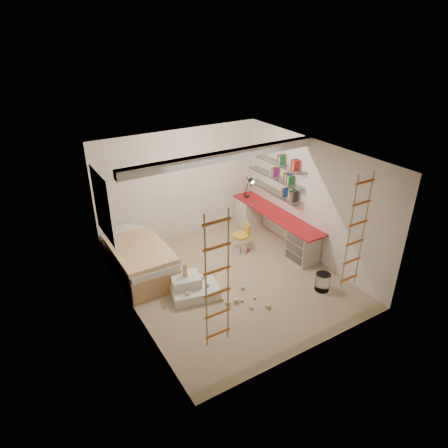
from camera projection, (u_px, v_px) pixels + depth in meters
floor at (232, 280)px, 8.08m from camera, size 4.50×4.50×0.00m
ceiling_beam at (224, 156)px, 7.16m from camera, size 4.00×0.18×0.16m
window_frame at (103, 205)px, 7.61m from camera, size 0.06×1.15×1.35m
window_blind at (105, 205)px, 7.62m from camera, size 0.02×1.00×1.20m
rope_ladder_left at (217, 282)px, 5.43m from camera, size 0.41×0.04×2.13m
rope_ladder_right at (356, 233)px, 6.68m from camera, size 0.41×0.04×2.13m
waste_bin at (323, 282)px, 7.72m from camera, size 0.28×0.28×0.36m
desk at (274, 226)px, 9.34m from camera, size 0.56×2.80×0.75m
shelves at (275, 177)px, 9.12m from camera, size 0.25×1.80×0.71m
bed at (139, 259)px, 8.18m from camera, size 1.02×2.00×0.69m
task_lamp at (250, 184)px, 9.72m from camera, size 0.14×0.36×0.57m
swivel_chair at (241, 241)px, 8.96m from camera, size 0.54×0.54×0.73m
play_platform at (192, 287)px, 7.60m from camera, size 1.01×0.86×0.39m
toy_blocks at (221, 290)px, 7.46m from camera, size 1.26×1.26×0.66m
books at (275, 172)px, 9.06m from camera, size 0.14×0.70×0.92m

